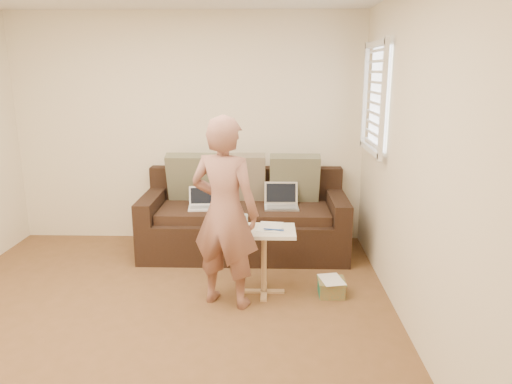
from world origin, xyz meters
TOP-DOWN VIEW (x-y plane):
  - floor at (0.00, 0.00)m, footprint 4.50×4.50m
  - wall_back at (0.00, 2.25)m, footprint 4.00×0.00m
  - wall_right at (2.00, 0.00)m, footprint 0.00×4.50m
  - window_blinds at (1.95, 1.50)m, footprint 0.12×0.88m
  - sofa at (0.66, 1.77)m, footprint 2.20×0.95m
  - pillow_left at (0.06, 2.01)m, footprint 0.55×0.29m
  - pillow_mid at (0.61, 2.01)m, footprint 0.55×0.27m
  - pillow_right at (1.21, 1.98)m, footprint 0.55×0.28m
  - laptop_silver at (1.07, 1.72)m, footprint 0.37×0.27m
  - laptop_white at (0.22, 1.68)m, footprint 0.33×0.25m
  - person at (0.56, 0.56)m, footprint 0.69×0.57m
  - side_table at (0.89, 0.76)m, footprint 0.55×0.38m
  - drinking_glass at (0.71, 0.81)m, footprint 0.07×0.07m
  - scissors at (0.97, 0.73)m, footprint 0.20×0.13m
  - paper_on_table at (0.94, 0.82)m, footprint 0.25×0.33m
  - striped_box at (1.49, 0.73)m, footprint 0.24×0.24m

SIDE VIEW (x-z plane):
  - floor at x=0.00m, z-range 0.00..0.00m
  - striped_box at x=1.49m, z-range 0.00..0.15m
  - side_table at x=0.89m, z-range 0.00..0.60m
  - sofa at x=0.66m, z-range 0.00..0.85m
  - laptop_silver at x=1.07m, z-range 0.40..0.64m
  - laptop_white at x=0.22m, z-range 0.41..0.63m
  - paper_on_table at x=0.94m, z-range 0.60..0.61m
  - scissors at x=0.97m, z-range 0.60..0.62m
  - drinking_glass at x=0.71m, z-range 0.60..0.72m
  - pillow_left at x=0.06m, z-range 0.51..1.07m
  - pillow_mid at x=0.61m, z-range 0.51..1.07m
  - pillow_right at x=1.21m, z-range 0.51..1.07m
  - person at x=0.56m, z-range 0.00..1.63m
  - wall_back at x=0.00m, z-range -0.70..3.30m
  - wall_right at x=2.00m, z-range -0.95..3.55m
  - window_blinds at x=1.95m, z-range 1.16..2.24m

